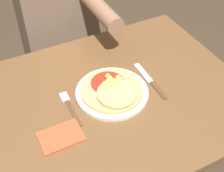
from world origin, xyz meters
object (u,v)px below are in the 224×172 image
Objects in this scene: pizza at (113,90)px; person_diner at (59,22)px; fork at (70,106)px; knife at (151,81)px; plate at (112,93)px; dining_table at (110,120)px.

person_diner is (0.00, 0.58, -0.05)m from pizza.
pizza is at bearing -5.07° from fork.
pizza is 0.16m from knife.
plate is 1.51× the size of fork.
plate is at bearing 106.31° from pizza.
pizza is (0.01, 0.01, 0.15)m from dining_table.
pizza is at bearing 178.86° from knife.
knife is at bearing 0.73° from dining_table.
knife is (0.16, -0.01, -0.00)m from plate.
knife is at bearing -3.12° from fork.
plate reaches higher than dining_table.
dining_table is 4.53× the size of knife.
plate is 0.16m from fork.
person_diner is at bearing 105.06° from knife.
fork is 0.14× the size of person_diner.
plate is at bearing 177.42° from knife.
person_diner is at bearing 73.86° from fork.
dining_table is 0.14m from plate.
pizza reaches higher than fork.
plate is 1.20× the size of knife.
dining_table is 0.22m from knife.
fork is at bearing 176.34° from plate.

